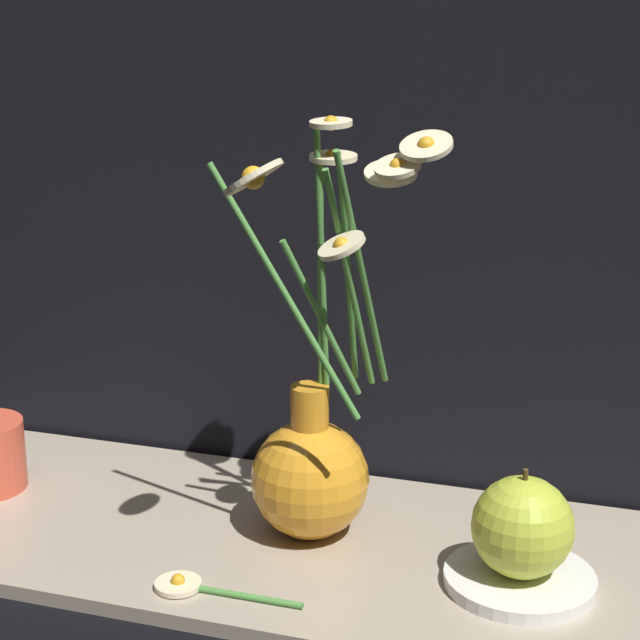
{
  "coord_description": "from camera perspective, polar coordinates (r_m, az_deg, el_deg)",
  "views": [
    {
      "loc": [
        0.24,
        -0.76,
        0.43
      ],
      "look_at": [
        -0.01,
        0.0,
        0.2
      ],
      "focal_mm": 60.0,
      "sensor_mm": 36.0,
      "label": 1
    }
  ],
  "objects": [
    {
      "name": "ground_plane",
      "position": [
        0.91,
        0.33,
        -12.45
      ],
      "size": [
        6.0,
        6.0,
        0.0
      ],
      "primitive_type": "plane",
      "color": "black"
    },
    {
      "name": "loose_daisy",
      "position": [
        0.84,
        -6.69,
        -13.95
      ],
      "size": [
        0.12,
        0.04,
        0.01
      ],
      "color": "#4C8E3D",
      "rests_on": "shelf"
    },
    {
      "name": "vase_with_flowers",
      "position": [
        0.88,
        -0.41,
        -7.3
      ],
      "size": [
        0.18,
        0.19,
        0.35
      ],
      "color": "orange",
      "rests_on": "shelf"
    },
    {
      "name": "saucer_plate",
      "position": [
        0.85,
        10.6,
        -13.43
      ],
      "size": [
        0.12,
        0.12,
        0.01
      ],
      "color": "white",
      "rests_on": "shelf"
    },
    {
      "name": "shelf",
      "position": [
        0.9,
        0.33,
        -12.12
      ],
      "size": [
        0.88,
        0.28,
        0.01
      ],
      "color": "tan",
      "rests_on": "ground_plane"
    },
    {
      "name": "orange_fruit",
      "position": [
        0.83,
        10.75,
        -10.79
      ],
      "size": [
        0.08,
        0.08,
        0.09
      ],
      "color": "#B7C638",
      "rests_on": "saucer_plate"
    }
  ]
}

